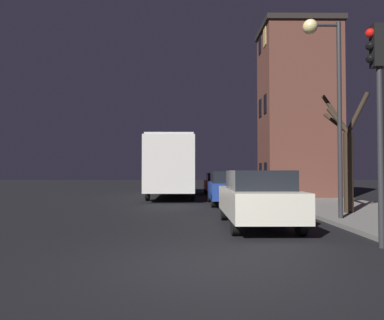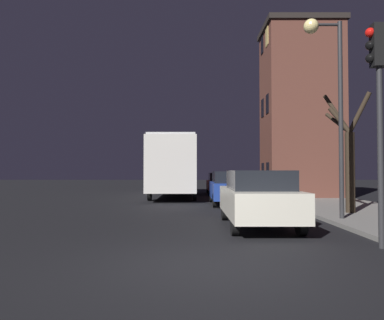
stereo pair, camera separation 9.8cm
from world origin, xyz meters
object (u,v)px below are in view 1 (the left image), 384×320
Objects in this scene: streetlamp at (326,76)px; car_near_lane at (257,197)px; traffic_light at (378,88)px; bus at (173,163)px; car_far_lane at (219,183)px; car_mid_lane at (228,187)px; bare_tree at (347,156)px.

car_near_lane is at bearing -157.32° from streetlamp.
streetlamp reaches higher than traffic_light.
bus is 2.35× the size of car_near_lane.
car_far_lane is at bearing 99.45° from streetlamp.
bare_tree is at bearing -48.72° from car_mid_lane.
car_far_lane is at bearing 31.39° from bus.
traffic_light is at bearing -95.37° from streetlamp.
car_mid_lane is at bearing -91.60° from car_far_lane.
traffic_light is 5.92m from bare_tree.
streetlamp is at bearing 22.68° from car_near_lane.
streetlamp is 0.60× the size of bus.
car_mid_lane is (-0.11, 6.98, -0.03)m from car_near_lane.
traffic_light reaches higher than bus.
car_near_lane reaches higher than car_mid_lane.
streetlamp is at bearing 84.63° from traffic_light.
car_far_lane is at bearing 106.75° from bare_tree.
car_near_lane is at bearing -77.05° from bus.
bus is at bearing 107.51° from traffic_light.
bus is 2.50× the size of car_far_lane.
streetlamp is 4.09m from traffic_light.
bus reaches higher than car_near_lane.
traffic_light reaches higher than car_near_lane.
bare_tree is 4.72m from car_near_lane.
bare_tree is at bearing 35.72° from car_near_lane.
car_far_lane is at bearing 89.59° from car_near_lane.
bare_tree is 12.51m from car_far_lane.
bare_tree reaches higher than bus.
traffic_light is at bearing -106.94° from bare_tree.
bus reaches higher than car_mid_lane.
traffic_light is 16.41m from bus.
bus is 6.52m from car_mid_lane.
car_mid_lane is at bearing 131.28° from bare_tree.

